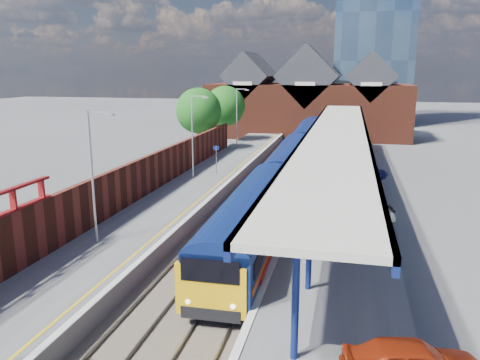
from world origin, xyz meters
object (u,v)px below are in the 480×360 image
at_px(lamp_post_b, 94,169).
at_px(lamp_post_c, 194,131).
at_px(train, 300,148).
at_px(lamp_post_d, 238,114).
at_px(parked_car_blue, 365,171).
at_px(platform_sign, 216,155).
at_px(parked_car_dark, 361,206).
at_px(parked_car_silver, 363,211).

bearing_deg(lamp_post_b, lamp_post_c, 90.00).
height_order(train, lamp_post_d, lamp_post_d).
distance_m(lamp_post_c, parked_car_blue, 15.02).
relative_size(platform_sign, parked_car_dark, 0.58).
bearing_deg(parked_car_dark, platform_sign, 40.40).
xyz_separation_m(lamp_post_b, lamp_post_c, (0.00, 16.00, 0.00)).
bearing_deg(parked_car_blue, parked_car_dark, -160.91).
xyz_separation_m(lamp_post_b, parked_car_silver, (13.76, 6.88, -3.38)).
relative_size(lamp_post_c, parked_car_blue, 1.82).
xyz_separation_m(lamp_post_d, platform_sign, (1.36, -14.00, -2.30)).
height_order(lamp_post_d, parked_car_dark, lamp_post_d).
bearing_deg(parked_car_blue, platform_sign, 117.75).
bearing_deg(lamp_post_b, parked_car_silver, 26.58).
relative_size(train, lamp_post_d, 9.42).
relative_size(lamp_post_b, parked_car_dark, 1.64).
xyz_separation_m(platform_sign, parked_car_dark, (12.31, -9.98, -1.07)).
distance_m(lamp_post_b, lamp_post_c, 16.00).
xyz_separation_m(lamp_post_c, parked_car_blue, (14.23, 3.31, -3.46)).
bearing_deg(lamp_post_d, parked_car_silver, -61.28).
bearing_deg(parked_car_silver, lamp_post_b, 103.24).
bearing_deg(platform_sign, lamp_post_b, -94.33).
xyz_separation_m(train, lamp_post_c, (-7.86, -11.26, 2.87)).
relative_size(parked_car_dark, parked_car_blue, 1.11).
relative_size(lamp_post_b, lamp_post_d, 1.00).
xyz_separation_m(lamp_post_b, parked_car_dark, (13.67, 8.02, -3.37)).
distance_m(platform_sign, parked_car_blue, 12.99).
distance_m(lamp_post_b, parked_car_blue, 24.24).
height_order(train, parked_car_silver, train).
height_order(lamp_post_d, parked_car_silver, lamp_post_d).
relative_size(lamp_post_b, parked_car_silver, 1.89).
bearing_deg(parked_car_silver, parked_car_blue, -15.52).
height_order(platform_sign, parked_car_blue, platform_sign).
height_order(train, parked_car_dark, train).
height_order(parked_car_silver, parked_car_dark, parked_car_dark).
distance_m(lamp_post_d, platform_sign, 14.25).
distance_m(lamp_post_c, platform_sign, 3.34).
bearing_deg(lamp_post_b, parked_car_blue, 53.60).
bearing_deg(lamp_post_d, lamp_post_b, -90.00).
relative_size(lamp_post_d, parked_car_silver, 1.89).
distance_m(lamp_post_c, parked_car_dark, 16.19).
distance_m(lamp_post_b, parked_car_dark, 16.21).
distance_m(lamp_post_d, parked_car_blue, 19.38).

